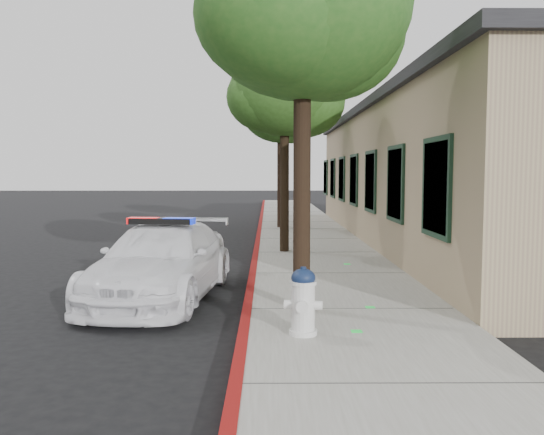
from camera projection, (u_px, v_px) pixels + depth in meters
The scene contains 9 objects.
ground at pixel (243, 318), 8.44m from camera, with size 120.00×120.00×0.00m, color black.
sidewalk at pixel (328, 277), 11.43m from camera, with size 3.20×60.00×0.15m, color gray.
red_curb at pixel (253, 276), 11.42m from camera, with size 0.14×60.00×0.16m, color maroon.
clapboard_building at pixel (473, 175), 17.28m from camera, with size 7.30×20.89×4.24m.
police_car at pixel (162, 261), 9.73m from camera, with size 2.31×4.65×1.42m.
fire_hydrant at pixel (303, 301), 7.05m from camera, with size 0.50×0.43×0.86m.
street_tree_near at pixel (304, 16), 8.07m from camera, with size 3.15×3.21×5.76m.
street_tree_mid at pixel (285, 95), 14.33m from camera, with size 3.06×2.80×5.35m.
street_tree_far at pixel (282, 112), 20.65m from camera, with size 3.06×3.10×5.69m.
Camera 1 is at (0.38, -8.29, 2.19)m, focal length 37.03 mm.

